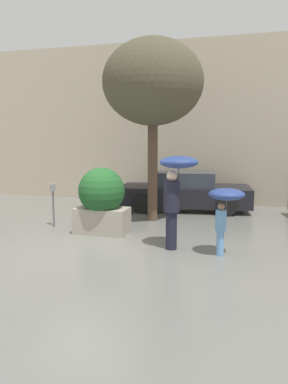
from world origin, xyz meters
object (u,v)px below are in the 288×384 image
Objects in this scene: planter_box at (102,199)px; street_tree at (153,83)px; parking_meter at (53,196)px; person_child at (225,202)px; parked_car_near at (185,192)px; person_adult at (176,182)px.

street_tree is (0.87, 1.83, 3.09)m from planter_box.
planter_box is 1.42× the size of parking_meter.
parked_car_near is at bearing 93.32° from person_child.
street_tree reaches higher than person_child.
person_adult reaches higher than person_child.
parking_meter is at bearing -148.32° from street_tree.
planter_box is at bearing 125.87° from person_adult.
person_adult is 1.15m from person_child.
planter_box is 2.34m from person_adult.
person_child is (3.16, -1.07, 0.25)m from planter_box.
person_child is 1.18× the size of parking_meter.
person_adult is at bearing -18.00° from parking_meter.
person_child is at bearing -51.83° from street_tree.
planter_box is 4.12m from parked_car_near.
person_child is 5.19m from parked_car_near.
street_tree is (-0.64, -1.99, 3.37)m from parked_car_near.
person_adult reaches higher than parked_car_near.
parked_car_near is at bearing 48.54° from parking_meter.
parking_meter is at bearing 130.44° from person_adult.
street_tree is 4.24m from parking_meter.
street_tree is at bearing 31.68° from parking_meter.
parked_car_near reaches higher than parking_meter.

